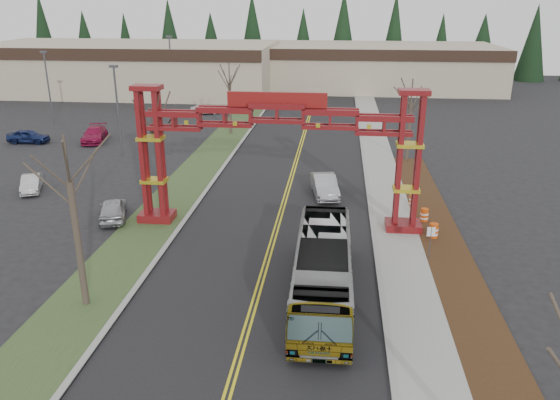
# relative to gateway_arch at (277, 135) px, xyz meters

# --- Properties ---
(road) EXTENTS (12.00, 110.00, 0.02)m
(road) POSITION_rel_gateway_arch_xyz_m (-0.00, 7.00, -5.97)
(road) COLOR black
(road) RESTS_ON ground
(lane_line_left) EXTENTS (0.12, 100.00, 0.01)m
(lane_line_left) POSITION_rel_gateway_arch_xyz_m (-0.12, 7.00, -5.96)
(lane_line_left) COLOR gold
(lane_line_left) RESTS_ON road
(lane_line_right) EXTENTS (0.12, 100.00, 0.01)m
(lane_line_right) POSITION_rel_gateway_arch_xyz_m (0.12, 7.00, -5.96)
(lane_line_right) COLOR gold
(lane_line_right) RESTS_ON road
(curb_right) EXTENTS (0.30, 110.00, 0.15)m
(curb_right) POSITION_rel_gateway_arch_xyz_m (6.15, 7.00, -5.91)
(curb_right) COLOR gray
(curb_right) RESTS_ON ground
(sidewalk_right) EXTENTS (2.60, 110.00, 0.14)m
(sidewalk_right) POSITION_rel_gateway_arch_xyz_m (7.60, 7.00, -5.91)
(sidewalk_right) COLOR gray
(sidewalk_right) RESTS_ON ground
(landscape_strip) EXTENTS (2.60, 50.00, 0.12)m
(landscape_strip) POSITION_rel_gateway_arch_xyz_m (10.20, -8.00, -5.92)
(landscape_strip) COLOR #311E10
(landscape_strip) RESTS_ON ground
(grass_median) EXTENTS (4.00, 110.00, 0.08)m
(grass_median) POSITION_rel_gateway_arch_xyz_m (-8.00, 7.00, -5.94)
(grass_median) COLOR #324A25
(grass_median) RESTS_ON ground
(curb_left) EXTENTS (0.30, 110.00, 0.15)m
(curb_left) POSITION_rel_gateway_arch_xyz_m (-6.15, 7.00, -5.91)
(curb_left) COLOR gray
(curb_left) RESTS_ON ground
(gateway_arch) EXTENTS (18.20, 1.60, 8.90)m
(gateway_arch) POSITION_rel_gateway_arch_xyz_m (0.00, 0.00, 0.00)
(gateway_arch) COLOR maroon
(gateway_arch) RESTS_ON ground
(retail_building_west) EXTENTS (46.00, 22.30, 7.50)m
(retail_building_west) POSITION_rel_gateway_arch_xyz_m (-30.00, 53.96, -2.22)
(retail_building_west) COLOR tan
(retail_building_west) RESTS_ON ground
(retail_building_east) EXTENTS (38.00, 20.30, 7.00)m
(retail_building_east) POSITION_rel_gateway_arch_xyz_m (10.00, 61.95, -2.47)
(retail_building_east) COLOR tan
(retail_building_east) RESTS_ON ground
(conifer_treeline) EXTENTS (116.10, 5.60, 13.00)m
(conifer_treeline) POSITION_rel_gateway_arch_xyz_m (0.25, 74.00, 0.50)
(conifer_treeline) COLOR black
(conifer_treeline) RESTS_ON ground
(transit_bus) EXTENTS (2.73, 11.20, 3.11)m
(transit_bus) POSITION_rel_gateway_arch_xyz_m (3.22, -8.95, -4.43)
(transit_bus) COLOR #A3A5AB
(transit_bus) RESTS_ON ground
(silver_sedan) EXTENTS (2.44, 4.92, 1.55)m
(silver_sedan) POSITION_rel_gateway_arch_xyz_m (2.85, 6.19, -5.21)
(silver_sedan) COLOR #A5A8AD
(silver_sedan) RESTS_ON ground
(parked_car_near_a) EXTENTS (2.95, 4.53, 1.43)m
(parked_car_near_a) POSITION_rel_gateway_arch_xyz_m (-11.00, 0.00, -5.27)
(parked_car_near_a) COLOR #A5A5AC
(parked_car_near_a) RESTS_ON ground
(parked_car_near_b) EXTENTS (2.65, 3.90, 1.22)m
(parked_car_near_b) POSITION_rel_gateway_arch_xyz_m (-19.46, 4.81, -5.37)
(parked_car_near_b) COLOR silver
(parked_car_near_b) RESTS_ON ground
(parked_car_mid_a) EXTENTS (3.20, 5.47, 1.49)m
(parked_car_mid_a) POSITION_rel_gateway_arch_xyz_m (-21.38, 20.49, -5.24)
(parked_car_mid_a) COLOR maroon
(parked_car_mid_a) RESTS_ON ground
(parked_car_mid_b) EXTENTS (4.22, 1.81, 1.42)m
(parked_car_mid_b) POSITION_rel_gateway_arch_xyz_m (-27.84, 19.13, -5.27)
(parked_car_mid_b) COLOR navy
(parked_car_mid_b) RESTS_ON ground
(parked_car_far_a) EXTENTS (3.97, 2.62, 1.24)m
(parked_car_far_a) POSITION_rel_gateway_arch_xyz_m (-13.41, 36.05, -5.36)
(parked_car_far_a) COLOR #989A9F
(parked_car_far_a) RESTS_ON ground
(bare_tree_median_near) EXTENTS (3.21, 3.21, 8.30)m
(bare_tree_median_near) POSITION_rel_gateway_arch_xyz_m (-8.00, -10.73, 0.15)
(bare_tree_median_near) COLOR #382D26
(bare_tree_median_near) RESTS_ON ground
(bare_tree_median_mid) EXTENTS (3.18, 3.18, 8.32)m
(bare_tree_median_mid) POSITION_rel_gateway_arch_xyz_m (-8.00, 1.03, 0.19)
(bare_tree_median_mid) COLOR #382D26
(bare_tree_median_mid) RESTS_ON ground
(bare_tree_median_far) EXTENTS (3.17, 3.17, 7.62)m
(bare_tree_median_far) POSITION_rel_gateway_arch_xyz_m (-8.00, 25.44, -0.49)
(bare_tree_median_far) COLOR #382D26
(bare_tree_median_far) RESTS_ON ground
(bare_tree_right_far) EXTENTS (3.19, 3.19, 7.39)m
(bare_tree_right_far) POSITION_rel_gateway_arch_xyz_m (10.00, 16.57, -0.73)
(bare_tree_right_far) COLOR #382D26
(bare_tree_right_far) RESTS_ON ground
(light_pole_near) EXTENTS (0.72, 0.36, 8.33)m
(light_pole_near) POSITION_rel_gateway_arch_xyz_m (-16.55, 15.65, -1.16)
(light_pole_near) COLOR #3F3F44
(light_pole_near) RESTS_ON ground
(light_pole_mid) EXTENTS (0.73, 0.36, 8.36)m
(light_pole_mid) POSITION_rel_gateway_arch_xyz_m (-30.14, 28.58, -1.14)
(light_pole_mid) COLOR #3F3F44
(light_pole_mid) RESTS_ON ground
(light_pole_far) EXTENTS (0.81, 0.40, 9.29)m
(light_pole_far) POSITION_rel_gateway_arch_xyz_m (-19.86, 43.40, -0.61)
(light_pole_far) COLOR #3F3F44
(light_pole_far) RESTS_ON ground
(street_sign) EXTENTS (0.45, 0.06, 1.99)m
(street_sign) POSITION_rel_gateway_arch_xyz_m (9.02, -4.04, -4.55)
(street_sign) COLOR #3F3F44
(street_sign) RESTS_ON ground
(barrel_south) EXTENTS (0.55, 0.55, 1.02)m
(barrel_south) POSITION_rel_gateway_arch_xyz_m (9.71, -1.09, -5.47)
(barrel_south) COLOR #CF460B
(barrel_south) RESTS_ON ground
(barrel_mid) EXTENTS (0.53, 0.53, 0.97)m
(barrel_mid) POSITION_rel_gateway_arch_xyz_m (9.51, 1.55, -5.50)
(barrel_mid) COLOR #CF460B
(barrel_mid) RESTS_ON ground
(barrel_north) EXTENTS (0.50, 0.50, 0.92)m
(barrel_north) POSITION_rel_gateway_arch_xyz_m (9.11, 4.40, -5.52)
(barrel_north) COLOR #CF460B
(barrel_north) RESTS_ON ground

